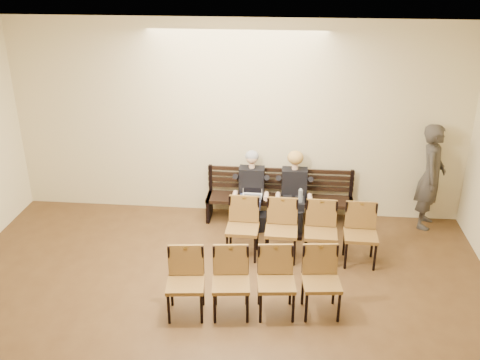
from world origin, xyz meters
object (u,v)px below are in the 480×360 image
object	(u,v)px
laptop	(252,198)
seated_woman	(294,192)
passerby	(432,169)
chair_row_back	(301,232)
water_bottle	(300,203)
chair_row_front	(254,284)
bench	(279,209)
bag	(256,222)
seated_man	(251,189)

from	to	relation	value
laptop	seated_woman	bearing A→B (deg)	22.33
passerby	chair_row_back	distance (m)	2.66
water_bottle	chair_row_front	size ratio (longest dim) A/B	0.11
bench	chair_row_front	world-z (taller)	chair_row_front
water_bottle	passerby	bearing A→B (deg)	12.60
bench	passerby	world-z (taller)	passerby
bench	water_bottle	bearing A→B (deg)	-47.95
bag	passerby	world-z (taller)	passerby
bag	laptop	bearing A→B (deg)	137.60
seated_woman	bag	distance (m)	0.84
seated_woman	laptop	distance (m)	0.74
seated_man	passerby	xyz separation A→B (m)	(3.07, 0.22, 0.42)
seated_man	bag	distance (m)	0.57
seated_woman	chair_row_back	distance (m)	1.15
laptop	chair_row_back	distance (m)	1.29
bag	passerby	xyz separation A→B (m)	(2.96, 0.46, 0.93)
seated_man	bag	bearing A→B (deg)	-64.89
water_bottle	bench	bearing A→B (deg)	132.05
chair_row_back	water_bottle	bearing A→B (deg)	91.89
seated_man	water_bottle	size ratio (longest dim) A/B	5.24
seated_man	chair_row_back	distance (m)	1.43
laptop	water_bottle	bearing A→B (deg)	1.80
bag	chair_row_front	size ratio (longest dim) A/B	0.17
bench	bag	bearing A→B (deg)	-136.64
laptop	water_bottle	world-z (taller)	water_bottle
laptop	bag	distance (m)	0.44
bench	seated_man	distance (m)	0.67
laptop	passerby	size ratio (longest dim) A/B	0.16
seated_man	laptop	xyz separation A→B (m)	(0.03, -0.16, -0.08)
seated_woman	laptop	world-z (taller)	seated_woman
seated_man	chair_row_back	xyz separation A→B (m)	(0.86, -1.13, -0.17)
seated_woman	bag	size ratio (longest dim) A/B	3.22
passerby	seated_man	bearing A→B (deg)	112.11
seated_man	passerby	bearing A→B (deg)	4.10
seated_man	passerby	size ratio (longest dim) A/B	0.61
seated_woman	passerby	world-z (taller)	passerby
bench	passerby	xyz separation A→B (m)	(2.58, 0.10, 0.85)
seated_woman	chair_row_front	xyz separation A→B (m)	(-0.51, -2.56, -0.16)
passerby	chair_row_back	xyz separation A→B (m)	(-2.21, -1.35, -0.60)
seated_man	seated_woman	distance (m)	0.75
seated_woman	chair_row_front	bearing A→B (deg)	-101.35
water_bottle	seated_woman	bearing A→B (deg)	111.20
chair_row_front	bag	bearing A→B (deg)	86.53
bench	passerby	distance (m)	2.71
seated_man	passerby	distance (m)	3.11
bench	chair_row_front	xyz separation A→B (m)	(-0.26, -2.68, 0.25)
bag	bench	bearing A→B (deg)	43.36
chair_row_front	bench	bearing A→B (deg)	78.00
bench	bag	xyz separation A→B (m)	(-0.38, -0.36, -0.08)
water_bottle	bag	world-z (taller)	water_bottle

